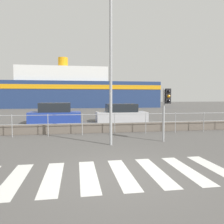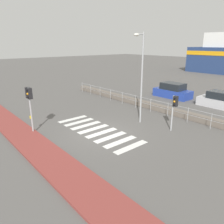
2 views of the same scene
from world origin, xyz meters
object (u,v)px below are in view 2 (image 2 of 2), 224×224
(traffic_light_near, at_px, (29,98))
(parked_car_blue, at_px, (173,91))
(parked_car_silver, at_px, (222,101))
(streetlamp, at_px, (141,69))
(traffic_light_far, at_px, (174,106))

(traffic_light_near, distance_m, parked_car_blue, 15.44)
(parked_car_blue, xyz_separation_m, parked_car_silver, (5.28, 0.00, -0.04))
(streetlamp, bearing_deg, traffic_light_far, 10.45)
(parked_car_silver, bearing_deg, parked_car_blue, -180.00)
(streetlamp, bearing_deg, parked_car_blue, 109.39)
(streetlamp, distance_m, parked_car_blue, 9.74)
(traffic_light_near, bearing_deg, streetlamp, 64.49)
(traffic_light_near, relative_size, streetlamp, 0.47)
(streetlamp, relative_size, parked_car_blue, 1.61)
(parked_car_blue, relative_size, parked_car_silver, 0.96)
(traffic_light_far, relative_size, parked_car_silver, 0.59)
(parked_car_blue, bearing_deg, traffic_light_near, -90.49)
(traffic_light_far, bearing_deg, parked_car_silver, 92.52)
(traffic_light_far, bearing_deg, traffic_light_near, -128.91)
(traffic_light_far, relative_size, parked_car_blue, 0.61)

